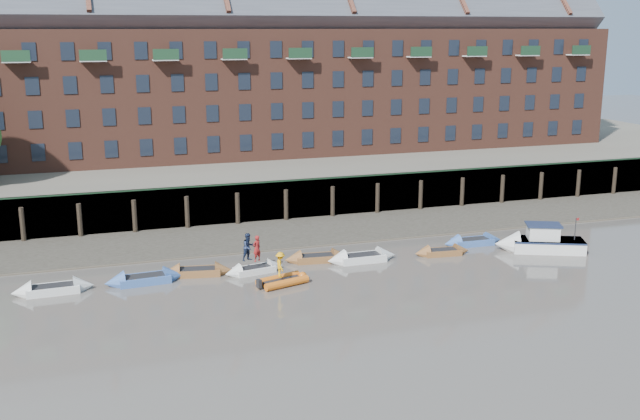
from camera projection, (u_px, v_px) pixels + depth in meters
name	position (u px, v px, depth m)	size (l,w,h in m)	color
ground	(358.00, 320.00, 40.28)	(220.00, 220.00, 0.00)	#58524C
foreshore	(274.00, 235.00, 56.91)	(110.00, 8.00, 0.50)	#3D382F
mud_band	(286.00, 247.00, 53.77)	(110.00, 1.60, 0.10)	#4C4336
river_wall	(260.00, 202.00, 60.58)	(110.00, 1.23, 3.30)	#2D2A26
bank_terrace	(228.00, 172.00, 73.17)	(110.00, 28.00, 3.20)	#5E594D
apartment_terrace	(222.00, 54.00, 71.42)	(80.60, 15.56, 20.98)	brown
rowboat_0	(53.00, 289.00, 44.37)	(4.73, 1.54, 1.36)	silver
rowboat_1	(145.00, 279.00, 46.10)	(4.90, 1.72, 1.40)	#3A5EA2
rowboat_2	(198.00, 272.00, 47.58)	(4.56, 1.97, 1.28)	brown
rowboat_3	(255.00, 270.00, 48.04)	(4.17, 1.91, 1.17)	silver
rowboat_4	(317.00, 258.00, 50.39)	(4.51, 1.71, 1.28)	brown
rowboat_5	(362.00, 258.00, 50.36)	(4.86, 1.42, 1.41)	silver
rowboat_6	(442.00, 252.00, 51.83)	(4.05, 1.52, 1.15)	brown
rowboat_7	(473.00, 242.00, 54.23)	(4.52, 1.40, 1.30)	#3A5EA2
rib_tender	(284.00, 280.00, 45.91)	(3.34, 2.31, 0.56)	#CC6015
motor_launch	(533.00, 242.00, 52.63)	(6.41, 4.28, 2.53)	silver
person_rower_a	(257.00, 248.00, 47.70)	(0.62, 0.41, 1.70)	maroon
person_rower_b	(249.00, 247.00, 47.81)	(0.88, 0.69, 1.81)	#19233F
person_rib_crew	(280.00, 265.00, 45.47)	(1.02, 0.59, 1.58)	orange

